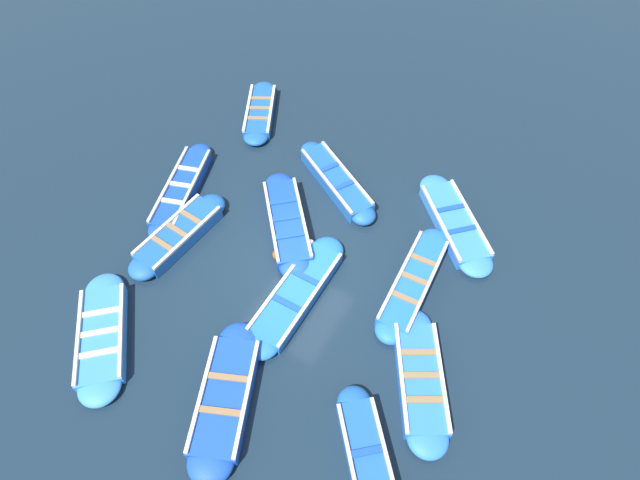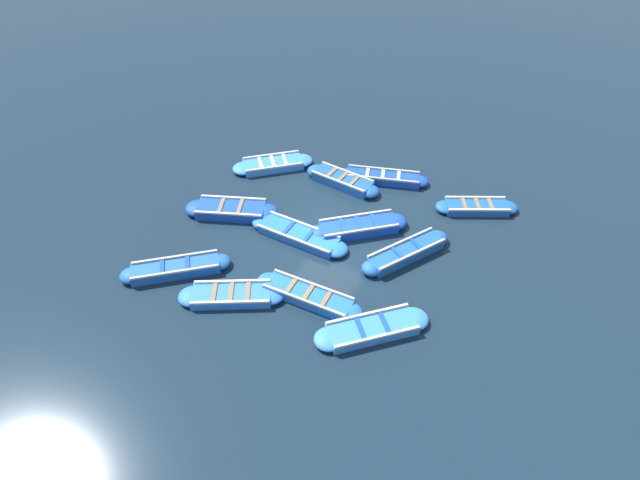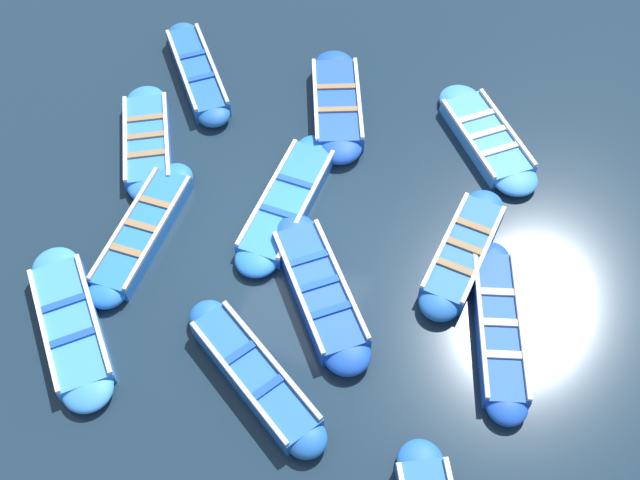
# 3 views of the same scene
# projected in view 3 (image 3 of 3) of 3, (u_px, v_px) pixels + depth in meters

# --- Properties ---
(ground_plane) EXTENTS (120.00, 120.00, 0.00)m
(ground_plane) POSITION_uv_depth(u_px,v_px,m) (298.00, 243.00, 14.66)
(ground_plane) COLOR #162838
(boat_near_quay) EXTENTS (3.30, 3.09, 0.44)m
(boat_near_quay) POSITION_uv_depth(u_px,v_px,m) (319.00, 289.00, 13.81)
(boat_near_quay) COLOR #1947B7
(boat_near_quay) RESTS_ON ground
(boat_tucked) EXTENTS (3.21, 2.97, 0.42)m
(boat_tucked) POSITION_uv_depth(u_px,v_px,m) (198.00, 72.00, 17.28)
(boat_tucked) COLOR #1E59AD
(boat_tucked) RESTS_ON ground
(boat_inner_gap) EXTENTS (3.62, 2.32, 0.44)m
(boat_inner_gap) POSITION_uv_depth(u_px,v_px,m) (337.00, 104.00, 16.65)
(boat_inner_gap) COLOR #1947B7
(boat_inner_gap) RESTS_ON ground
(boat_drifting) EXTENTS (3.37, 2.50, 0.36)m
(boat_drifting) POSITION_uv_depth(u_px,v_px,m) (147.00, 141.00, 16.06)
(boat_drifting) COLOR blue
(boat_drifting) RESTS_ON ground
(boat_alongside) EXTENTS (2.39, 3.47, 0.44)m
(boat_alongside) POSITION_uv_depth(u_px,v_px,m) (255.00, 375.00, 12.80)
(boat_alongside) COLOR #1E59AD
(boat_alongside) RESTS_ON ground
(boat_bow_out) EXTENTS (3.16, 3.02, 0.36)m
(boat_bow_out) POSITION_uv_depth(u_px,v_px,m) (486.00, 138.00, 16.11)
(boat_bow_out) COLOR #3884E0
(boat_bow_out) RESTS_ON ground
(boat_centre) EXTENTS (3.76, 1.90, 0.39)m
(boat_centre) POSITION_uv_depth(u_px,v_px,m) (499.00, 327.00, 13.38)
(boat_centre) COLOR #1947B7
(boat_centre) RESTS_ON ground
(boat_end_of_row) EXTENTS (3.34, 1.02, 0.44)m
(boat_end_of_row) POSITION_uv_depth(u_px,v_px,m) (463.00, 252.00, 14.30)
(boat_end_of_row) COLOR #1E59AD
(boat_end_of_row) RESTS_ON ground
(boat_far_corner) EXTENTS (3.17, 3.18, 0.37)m
(boat_far_corner) POSITION_uv_depth(u_px,v_px,m) (71.00, 325.00, 13.42)
(boat_far_corner) COLOR #3884E0
(boat_far_corner) RESTS_ON ground
(boat_outer_right) EXTENTS (3.88, 0.96, 0.37)m
(boat_outer_right) POSITION_uv_depth(u_px,v_px,m) (288.00, 202.00, 15.07)
(boat_outer_right) COLOR blue
(boat_outer_right) RESTS_ON ground
(boat_mid_row) EXTENTS (3.71, 0.97, 0.40)m
(boat_mid_row) POSITION_uv_depth(u_px,v_px,m) (143.00, 231.00, 14.62)
(boat_mid_row) COLOR blue
(boat_mid_row) RESTS_ON ground
(buoy_orange_near) EXTENTS (0.28, 0.28, 0.28)m
(buoy_orange_near) POSITION_uv_depth(u_px,v_px,m) (322.00, 246.00, 14.46)
(buoy_orange_near) COLOR #E05119
(buoy_orange_near) RESTS_ON ground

